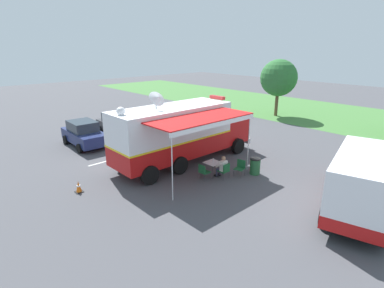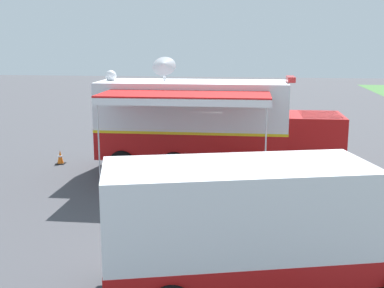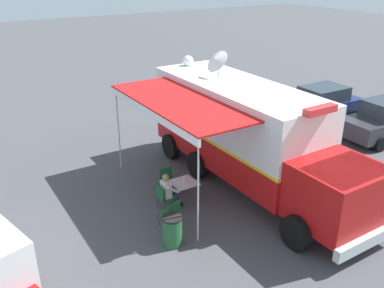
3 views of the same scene
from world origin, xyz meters
name	(u,v)px [view 3 (image 3 of 3)]	position (x,y,z in m)	size (l,w,h in m)	color
ground_plane	(233,174)	(0.00, 0.00, 0.00)	(100.00, 100.00, 0.00)	#47474C
lot_stripe	(272,143)	(-3.22, -1.44, 0.00)	(0.12, 4.80, 0.01)	silver
command_truck	(248,133)	(0.02, 0.75, 1.94)	(4.95, 9.52, 4.53)	#B71414
folding_table	(184,184)	(2.57, 0.73, 0.67)	(0.81, 0.81, 0.73)	silver
water_bottle	(184,180)	(2.58, 0.74, 0.83)	(0.07, 0.07, 0.22)	silver
folding_chair_at_table	(163,195)	(3.37, 0.80, 0.51)	(0.49, 0.49, 0.87)	#19562D
folding_chair_beside_table	(168,179)	(2.72, -0.12, 0.51)	(0.49, 0.49, 0.87)	#19562D
folding_chair_spare_by_truck	(171,212)	(3.62, 1.77, 0.51)	(0.58, 0.58, 0.87)	#19562D
seated_responder	(169,190)	(3.18, 0.80, 0.65)	(0.66, 0.56, 1.25)	silver
trash_bin	(172,231)	(4.02, 2.55, 0.46)	(0.57, 0.57, 0.91)	#235B33
traffic_cone	(168,121)	(-0.26, -5.57, 0.28)	(0.36, 0.36, 0.58)	black
car_far_corner	(321,104)	(-7.07, -2.35, 0.88)	(4.23, 2.07, 1.76)	navy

